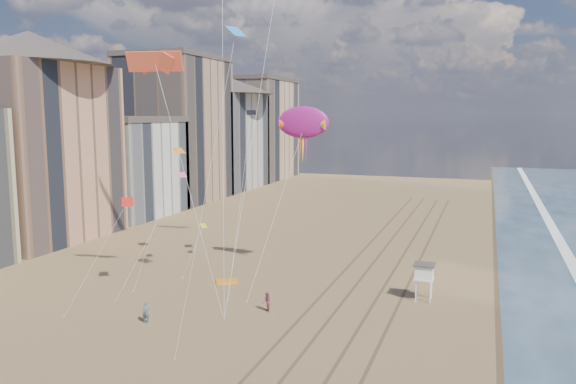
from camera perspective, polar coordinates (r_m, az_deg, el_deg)
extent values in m
plane|color=#42301E|center=(69.52, 23.88, -7.22)|extent=(260.00, 260.00, 0.00)
cube|color=brown|center=(61.38, 5.24, -8.51)|extent=(0.28, 120.00, 0.01)
cube|color=brown|center=(60.86, 7.45, -8.69)|extent=(0.28, 120.00, 0.01)
cube|color=brown|center=(60.37, 10.08, -8.89)|extent=(0.28, 120.00, 0.01)
cube|color=brown|center=(60.07, 12.17, -9.03)|extent=(0.28, 120.00, 0.01)
cube|color=tan|center=(84.93, -24.27, 3.61)|extent=(15.00, 20.00, 24.00)
cone|color=#473D38|center=(85.23, -24.83, 13.17)|extent=(31.11, 31.11, 4.40)
cube|color=silver|center=(100.28, -16.02, 2.26)|extent=(14.00, 18.00, 16.00)
cube|color=#473D38|center=(99.85, -16.21, 7.12)|extent=(14.28, 18.36, 1.00)
cube|color=tan|center=(115.51, -11.33, 6.11)|extent=(16.00, 20.00, 28.00)
cube|color=#473D38|center=(116.00, -11.52, 13.28)|extent=(16.32, 20.40, 1.00)
cube|color=#BCB2A3|center=(132.95, -6.66, 5.13)|extent=(15.00, 22.00, 22.00)
cone|color=#473D38|center=(132.97, -6.76, 10.82)|extent=(34.22, 34.22, 4.40)
cube|color=tan|center=(153.09, -3.18, 6.28)|extent=(16.00, 24.00, 26.00)
cube|color=#473D38|center=(153.30, -3.22, 11.33)|extent=(16.32, 24.48, 1.00)
cylinder|color=white|center=(54.26, 12.84, -9.84)|extent=(0.13, 0.13, 1.95)
cylinder|color=white|center=(54.14, 14.23, -9.93)|extent=(0.13, 0.13, 1.95)
cylinder|color=white|center=(55.49, 13.01, -9.44)|extent=(0.13, 0.13, 1.95)
cylinder|color=white|center=(55.37, 14.36, -9.52)|extent=(0.13, 0.13, 1.95)
cube|color=white|center=(54.48, 13.65, -8.54)|extent=(1.73, 1.73, 0.13)
cube|color=white|center=(54.31, 13.67, -7.88)|extent=(1.62, 1.62, 1.19)
cube|color=#473D38|center=(54.12, 13.70, -7.17)|extent=(1.95, 1.95, 0.11)
cube|color=orange|center=(59.30, -6.25, -9.00)|extent=(2.61, 2.31, 0.25)
ellipsoid|color=#9D1874|center=(58.53, 1.53, 7.10)|extent=(5.00, 0.94, 2.97)
cone|color=#E44015|center=(59.11, -0.13, 6.89)|extent=(1.34, 1.12, 1.12)
cone|color=yellow|center=(58.01, 3.22, 6.86)|extent=(1.34, 1.12, 1.12)
cylinder|color=silver|center=(55.16, -1.19, -2.15)|extent=(0.03, 0.03, 18.35)
imported|color=#525F6A|center=(49.30, -14.22, -11.77)|extent=(0.75, 0.57, 1.87)
imported|color=#904954|center=(50.50, -2.15, -11.11)|extent=(1.05, 1.08, 1.75)
cube|color=#E95233|center=(52.87, -13.40, 12.77)|extent=(5.24, 1.73, 1.78)
plane|color=black|center=(60.01, -3.75, 8.06)|extent=(1.71, 1.66, 0.50)
plane|color=#288ED8|center=(48.22, -5.30, 15.95)|extent=(1.95, 2.06, 0.92)
plane|color=#E75974|center=(61.04, -10.70, 1.74)|extent=(1.32, 1.33, 0.52)
plane|color=#C5DC17|center=(68.57, -8.58, -3.39)|extent=(1.24, 1.25, 0.41)
plane|color=red|center=(55.71, -15.99, -0.97)|extent=(1.83, 1.79, 0.72)
plane|color=orange|center=(65.54, -11.04, 4.14)|extent=(2.06, 2.08, 0.58)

